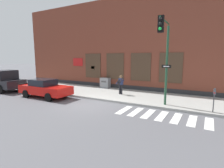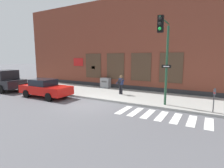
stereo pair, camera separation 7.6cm
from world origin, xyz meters
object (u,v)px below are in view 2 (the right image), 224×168
Objects in this scene: traffic_light at (164,49)px; red_car at (45,88)px; busker at (121,83)px; parking_meter at (214,96)px; utility_box at (106,83)px; red_truck at (3,80)px.

red_car is at bearing -173.52° from traffic_light.
busker reaches higher than parking_meter.
traffic_light is at bearing 6.48° from red_car.
red_car reaches higher than utility_box.
red_truck is 3.78× the size of parking_meter.
busker is 1.16× the size of parking_meter.
traffic_light is at bearing -30.46° from busker.
red_truck is at bearing -179.55° from red_car.
red_car is at bearing -172.38° from parking_meter.
red_truck is at bearing -162.72° from busker.
traffic_light is 3.75× the size of parking_meter.
parking_meter is at bearing 5.23° from red_truck.
red_truck is 1.01× the size of traffic_light.
busker is at bearing -37.54° from utility_box.
utility_box is (-9.91, 4.12, -0.42)m from parking_meter.
red_truck reaches higher than busker.
red_car is 2.78× the size of busker.
red_car is 0.86× the size of traffic_light.
parking_meter is at bearing -15.12° from busker.
red_truck is 5.15× the size of utility_box.
utility_box is at bearing 142.46° from busker.
red_truck is 3.26× the size of busker.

